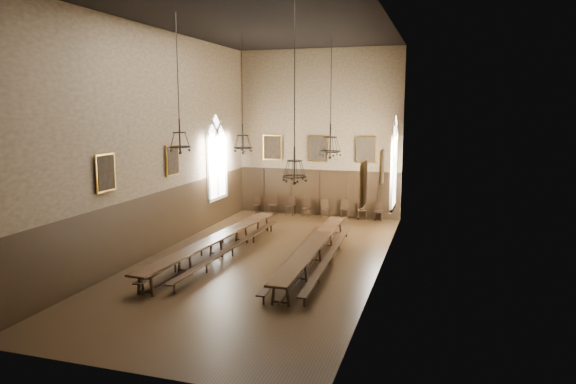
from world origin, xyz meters
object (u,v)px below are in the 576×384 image
at_px(table_left, 216,247).
at_px(bench_right_inner, 296,257).
at_px(chair_3, 306,211).
at_px(chandelier_front_right, 294,163).
at_px(chair_2, 291,209).
at_px(chair_7, 378,215).
at_px(table_right, 314,253).
at_px(chair_6, 362,214).
at_px(chair_5, 345,213).
at_px(bench_left_inner, 232,250).
at_px(chair_0, 256,208).
at_px(chandelier_back_right, 330,144).
at_px(bench_left_outer, 201,249).
at_px(chair_4, 325,212).
at_px(chair_1, 273,208).
at_px(chandelier_back_left, 243,140).
at_px(bench_right_outer, 330,258).
at_px(chandelier_front_left, 180,137).

distance_m(table_left, bench_right_inner, 3.31).
xyz_separation_m(chair_3, chandelier_front_right, (2.66, -11.47, 3.90)).
xyz_separation_m(chair_2, chandelier_front_right, (3.57, -11.53, 3.87)).
bearing_deg(chair_7, table_right, -108.75).
height_order(table_right, chair_7, chair_7).
bearing_deg(chair_6, table_left, -129.03).
relative_size(table_left, chair_5, 10.36).
distance_m(bench_left_inner, chair_0, 8.70).
bearing_deg(chair_5, chandelier_back_right, -97.49).
bearing_deg(bench_right_inner, chandelier_back_right, 78.47).
xyz_separation_m(bench_left_outer, chair_7, (5.96, 8.67, 0.03)).
bearing_deg(chair_4, chair_1, 165.03).
distance_m(chair_4, chandelier_back_left, 7.70).
bearing_deg(chair_4, chandelier_front_right, -96.70).
relative_size(bench_left_outer, chandelier_back_right, 1.85).
xyz_separation_m(chair_1, chandelier_front_right, (4.63, -11.56, 3.87)).
distance_m(bench_right_outer, chair_5, 8.44).
height_order(chair_6, chair_7, chair_6).
height_order(chair_1, chair_2, chair_2).
distance_m(table_right, chair_0, 9.96).
height_order(bench_right_inner, chair_0, chair_0).
relative_size(bench_left_outer, chair_7, 9.57).
bearing_deg(bench_left_inner, chair_0, 104.26).
bearing_deg(chair_7, chair_4, 169.61).
distance_m(bench_right_inner, chandelier_front_left, 6.25).
xyz_separation_m(bench_right_inner, chair_6, (1.19, 8.65, 0.05)).
bearing_deg(chair_4, table_left, -120.60).
distance_m(table_left, chandelier_back_right, 6.36).
height_order(bench_left_outer, bench_right_inner, bench_left_outer).
bearing_deg(chair_6, chair_0, 168.63).
distance_m(table_left, chair_2, 8.64).
xyz_separation_m(chair_4, chandelier_front_right, (1.64, -11.55, 3.89)).
relative_size(bench_right_inner, chair_3, 10.15).
bearing_deg(chair_6, bench_left_outer, -131.87).
height_order(bench_left_outer, chair_4, chair_4).
bearing_deg(bench_left_outer, bench_right_outer, 4.02).
distance_m(table_right, chandelier_back_left, 6.06).
distance_m(bench_left_inner, chandelier_front_right, 6.08).
xyz_separation_m(bench_left_inner, bench_right_inner, (2.69, -0.20, -0.01)).
xyz_separation_m(table_left, bench_right_outer, (4.57, 0.28, -0.13)).
bearing_deg(chair_7, chair_6, 165.87).
xyz_separation_m(chair_7, chandelier_front_right, (-1.26, -11.48, 3.88)).
bearing_deg(chair_1, chandelier_back_right, -52.12).
distance_m(chair_2, chair_4, 1.93).
height_order(chair_0, chair_4, chair_4).
height_order(chandelier_back_left, chandelier_front_right, same).
xyz_separation_m(bench_left_inner, chair_3, (0.82, 8.36, -0.00)).
bearing_deg(chair_0, chair_6, 14.64).
distance_m(chair_7, chandelier_front_left, 13.11).
height_order(bench_left_outer, chair_7, chair_7).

